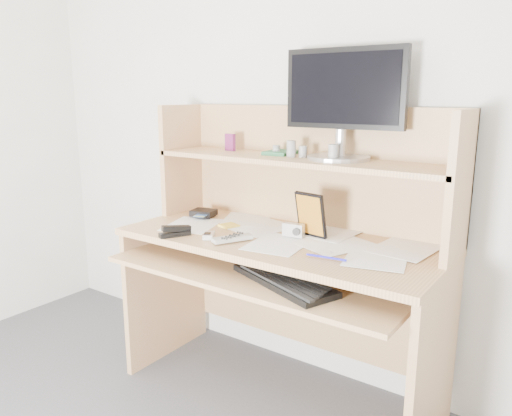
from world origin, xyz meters
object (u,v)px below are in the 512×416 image
Objects in this scene: keyboard at (284,279)px; tv_remote at (232,238)px; desk at (288,246)px; game_case at (311,215)px; monitor at (343,100)px.

tv_remote is at bearing -170.00° from keyboard.
game_case is (0.12, -0.01, 0.16)m from desk.
keyboard is 0.31m from tv_remote.
desk is 0.28m from tv_remote.
desk is 8.10× the size of tv_remote.
monitor is (0.31, 0.37, 0.56)m from tv_remote.
monitor is at bearing 35.91° from desk.
tv_remote is 0.35m from game_case.
tv_remote is 0.89× the size of game_case.
monitor is at bearing 108.91° from keyboard.
desk is 7.19× the size of game_case.
monitor reaches higher than game_case.
keyboard is 2.53× the size of game_case.
keyboard is at bearing -61.07° from desk.
keyboard is 2.85× the size of tv_remote.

